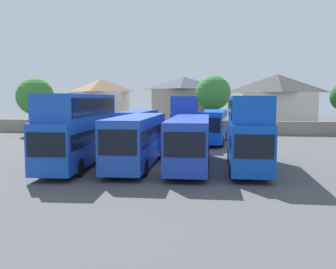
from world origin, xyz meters
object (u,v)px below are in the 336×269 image
object	(u,v)px
house_terrace_right	(277,101)
bus_2	(137,138)
bus_3	(190,139)
tree_behind_wall	(35,97)
bus_6	(186,117)
bus_5	(139,124)
bus_7	(213,125)
bus_4	(248,128)
bus_1	(80,126)
house_terrace_left	(101,103)
tree_right_of_lot	(213,93)
house_terrace_centre	(184,103)

from	to	relation	value
house_terrace_right	bus_2	bearing A→B (deg)	-113.59
bus_3	tree_behind_wall	bearing A→B (deg)	-135.27
house_terrace_right	bus_6	bearing A→B (deg)	-123.66
bus_5	bus_7	size ratio (longest dim) A/B	0.99
bus_4	bus_1	bearing A→B (deg)	-88.27
bus_2	house_terrace_left	bearing A→B (deg)	-159.46
bus_5	tree_right_of_lot	bearing A→B (deg)	149.02
bus_1	bus_6	bearing A→B (deg)	154.73
house_terrace_left	tree_right_of_lot	size ratio (longest dim) A/B	1.00
house_terrace_right	tree_right_of_lot	xyz separation A→B (m)	(-9.64, -6.67, 1.22)
bus_2	bus_6	distance (m)	15.10
tree_behind_wall	bus_5	bearing A→B (deg)	-25.29
bus_1	bus_3	world-z (taller)	bus_1
bus_2	bus_5	size ratio (longest dim) A/B	1.10
bus_6	tree_behind_wall	bearing A→B (deg)	-110.57
house_terrace_right	bus_4	bearing A→B (deg)	-101.90
house_terrace_left	house_terrace_right	distance (m)	27.54
bus_4	bus_7	xyz separation A→B (m)	(-2.40, 14.78, -0.80)
bus_4	bus_7	distance (m)	15.00
bus_1	bus_6	world-z (taller)	bus_1
bus_1	bus_4	distance (m)	11.71
tree_right_of_lot	bus_5	bearing A→B (deg)	-121.76
bus_7	house_terrace_right	size ratio (longest dim) A/B	0.93
bus_1	bus_2	world-z (taller)	bus_1
bus_3	tree_right_of_lot	bearing A→B (deg)	176.07
bus_5	house_terrace_centre	world-z (taller)	house_terrace_centre
bus_4	bus_6	distance (m)	15.87
bus_7	house_terrace_left	size ratio (longest dim) A/B	1.32
bus_7	tree_behind_wall	bearing A→B (deg)	-101.47
house_terrace_centre	house_terrace_right	distance (m)	14.25
bus_3	house_terrace_right	world-z (taller)	house_terrace_right
bus_4	tree_right_of_lot	xyz separation A→B (m)	(-2.54, 27.03, 2.75)
tree_right_of_lot	bus_3	bearing A→B (deg)	-92.95
bus_2	bus_6	xyz separation A→B (m)	(2.21, 14.91, 0.78)
bus_1	house_terrace_left	size ratio (longest dim) A/B	1.53
bus_4	house_terrace_centre	xyz separation A→B (m)	(-7.13, 33.08, 1.34)
house_terrace_right	tree_behind_wall	bearing A→B (deg)	-159.70
house_terrace_centre	house_terrace_right	world-z (taller)	house_terrace_right
bus_5	tree_behind_wall	world-z (taller)	tree_behind_wall
bus_4	bus_5	world-z (taller)	bus_4
house_terrace_centre	tree_behind_wall	size ratio (longest dim) A/B	1.25
bus_1	bus_6	distance (m)	16.40
house_terrace_centre	tree_right_of_lot	world-z (taller)	house_terrace_centre
bus_4	bus_3	bearing A→B (deg)	-92.02
bus_6	house_terrace_centre	bearing A→B (deg)	-177.18
bus_5	bus_1	bearing A→B (deg)	-4.24
bus_3	bus_4	xyz separation A→B (m)	(3.92, -0.18, 0.81)
bus_1	tree_right_of_lot	distance (m)	28.87
bus_6	bus_5	bearing A→B (deg)	-85.22
bus_4	bus_6	world-z (taller)	bus_6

